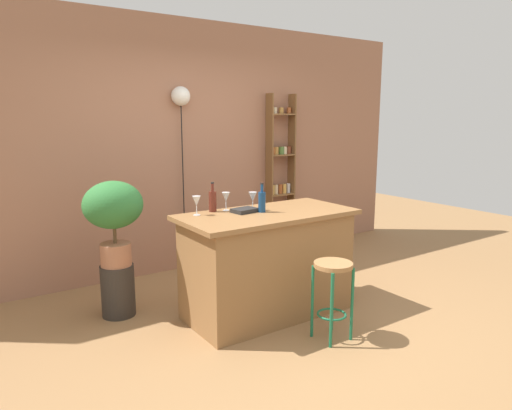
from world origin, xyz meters
TOP-DOWN VIEW (x-y plane):
  - ground at (0.00, 0.00)m, footprint 12.00×12.00m
  - back_wall at (0.00, 1.95)m, footprint 6.40×0.10m
  - kitchen_counter at (0.00, 0.30)m, footprint 1.54×0.75m
  - bar_stool at (0.14, -0.39)m, footprint 0.30×0.30m
  - spice_shelf at (1.29, 1.81)m, footprint 0.37×0.15m
  - plant_stool at (-1.12, 1.01)m, footprint 0.29×0.29m
  - potted_plant at (-1.12, 1.01)m, footprint 0.51×0.46m
  - bottle_spirits_clear at (-0.03, 0.34)m, footprint 0.06×0.06m
  - bottle_olive_oil at (-0.37, 0.60)m, footprint 0.07×0.07m
  - wine_glass_left at (-0.26, 0.57)m, footprint 0.07×0.07m
  - wine_glass_center at (-0.56, 0.54)m, footprint 0.07×0.07m
  - wine_glass_right at (-0.05, 0.45)m, footprint 0.07×0.07m
  - cookbook at (-0.16, 0.42)m, footprint 0.23×0.17m
  - pendant_globe_light at (-0.06, 1.84)m, footprint 0.21×0.21m

SIDE VIEW (x-z plane):
  - ground at x=0.00m, z-range 0.00..0.00m
  - plant_stool at x=-1.12m, z-range 0.00..0.46m
  - bar_stool at x=0.14m, z-range 0.15..0.78m
  - kitchen_counter at x=0.00m, z-range 0.00..0.93m
  - cookbook at x=-0.16m, z-range 0.93..0.96m
  - potted_plant at x=-1.12m, z-range 0.57..1.32m
  - bottle_spirits_clear at x=-0.03m, z-range 0.90..1.15m
  - spice_shelf at x=1.29m, z-range 0.01..2.04m
  - bottle_olive_oil at x=-0.37m, z-range 0.89..1.15m
  - wine_glass_left at x=-0.26m, z-range 0.96..1.13m
  - wine_glass_center at x=-0.56m, z-range 0.96..1.13m
  - wine_glass_right at x=-0.05m, z-range 0.96..1.13m
  - back_wall at x=0.00m, z-range 0.00..2.80m
  - pendant_globe_light at x=-0.06m, z-range 0.90..2.97m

